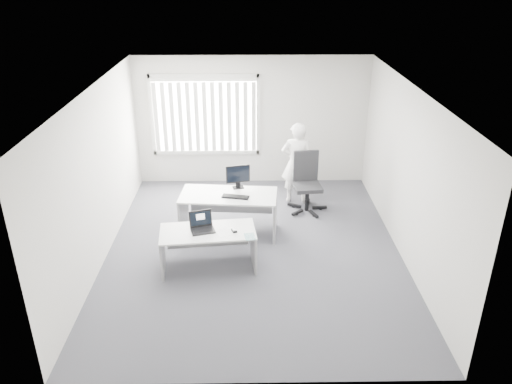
{
  "coord_description": "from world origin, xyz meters",
  "views": [
    {
      "loc": [
        -0.08,
        -7.41,
        4.54
      ],
      "look_at": [
        0.04,
        0.15,
        1.04
      ],
      "focal_mm": 35.0,
      "sensor_mm": 36.0,
      "label": 1
    }
  ],
  "objects_px": {
    "office_chair": "(307,192)",
    "laptop": "(202,223)",
    "desk_far": "(229,205)",
    "desk_near": "(208,241)",
    "monitor": "(238,177)",
    "person": "(296,163)"
  },
  "relations": [
    {
      "from": "desk_far",
      "to": "laptop",
      "type": "distance_m",
      "value": 1.24
    },
    {
      "from": "desk_far",
      "to": "laptop",
      "type": "height_order",
      "value": "laptop"
    },
    {
      "from": "desk_far",
      "to": "office_chair",
      "type": "distance_m",
      "value": 1.79
    },
    {
      "from": "person",
      "to": "monitor",
      "type": "relative_size",
      "value": 3.84
    },
    {
      "from": "desk_near",
      "to": "monitor",
      "type": "relative_size",
      "value": 3.56
    },
    {
      "from": "person",
      "to": "monitor",
      "type": "distance_m",
      "value": 1.57
    },
    {
      "from": "laptop",
      "to": "monitor",
      "type": "xyz_separation_m",
      "value": [
        0.53,
        1.44,
        0.18
      ]
    },
    {
      "from": "desk_near",
      "to": "desk_far",
      "type": "relative_size",
      "value": 0.88
    },
    {
      "from": "desk_near",
      "to": "laptop",
      "type": "distance_m",
      "value": 0.34
    },
    {
      "from": "office_chair",
      "to": "laptop",
      "type": "distance_m",
      "value": 2.85
    },
    {
      "from": "person",
      "to": "desk_near",
      "type": "bearing_deg",
      "value": 58.88
    },
    {
      "from": "office_chair",
      "to": "person",
      "type": "distance_m",
      "value": 0.64
    },
    {
      "from": "office_chair",
      "to": "desk_near",
      "type": "bearing_deg",
      "value": -136.99
    },
    {
      "from": "laptop",
      "to": "office_chair",
      "type": "bearing_deg",
      "value": 32.19
    },
    {
      "from": "person",
      "to": "laptop",
      "type": "distance_m",
      "value": 3.0
    },
    {
      "from": "desk_near",
      "to": "desk_far",
      "type": "xyz_separation_m",
      "value": [
        0.29,
        1.14,
        0.07
      ]
    },
    {
      "from": "desk_near",
      "to": "desk_far",
      "type": "height_order",
      "value": "desk_far"
    },
    {
      "from": "office_chair",
      "to": "monitor",
      "type": "height_order",
      "value": "monitor"
    },
    {
      "from": "desk_near",
      "to": "monitor",
      "type": "xyz_separation_m",
      "value": [
        0.46,
        1.43,
        0.51
      ]
    },
    {
      "from": "desk_far",
      "to": "laptop",
      "type": "xyz_separation_m",
      "value": [
        -0.36,
        -1.15,
        0.26
      ]
    },
    {
      "from": "desk_far",
      "to": "monitor",
      "type": "bearing_deg",
      "value": 64.37
    },
    {
      "from": "person",
      "to": "laptop",
      "type": "xyz_separation_m",
      "value": [
        -1.69,
        -2.48,
        -0.02
      ]
    }
  ]
}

